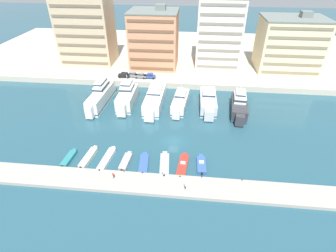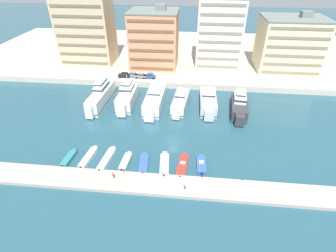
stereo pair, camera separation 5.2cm
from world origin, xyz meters
The scene contains 31 objects.
ground_plane centered at (0.00, 0.00, 0.00)m, with size 400.00×400.00×0.00m, color #234C5B.
quay_promenade centered at (0.00, 65.10, 1.00)m, with size 180.00×70.00×1.99m, color #BCB29E.
pier_dock centered at (0.00, -15.18, 0.38)m, with size 120.00×5.62×0.75m, color #9E998E.
yacht_white_far_left centered at (-23.70, 17.21, 2.74)m, with size 4.44×19.36×8.96m.
yacht_ivory_left centered at (-15.59, 17.21, 2.74)m, with size 4.66×15.47×9.02m.
yacht_white_mid_left centered at (-7.19, 17.60, 2.16)m, with size 5.24×19.56×6.94m.
yacht_ivory_center_left centered at (0.58, 17.27, 1.94)m, with size 5.06×15.18×6.57m.
yacht_silver_center centered at (8.84, 18.12, 2.10)m, with size 4.87×16.50×6.93m.
yacht_charcoal_center_right centered at (17.70, 16.14, 2.30)m, with size 5.46×16.01×8.05m.
motorboat_teal_far_left centered at (-22.88, -9.26, 0.41)m, with size 1.89×6.28×0.86m.
motorboat_cream_left centered at (-18.51, -8.58, 0.49)m, with size 2.27×7.74×1.32m.
motorboat_white_mid_left centered at (-14.22, -8.67, 0.49)m, with size 2.31×8.36×1.38m.
motorboat_grey_center_left centered at (-9.77, -9.20, 0.54)m, with size 2.02×6.37×1.42m.
motorboat_blue_center centered at (-5.74, -9.14, 0.37)m, with size 2.49×7.12×0.82m.
motorboat_grey_center_right centered at (-1.15, -9.17, 0.52)m, with size 2.54×7.90×1.03m.
motorboat_red_mid_right centered at (2.83, -8.96, 0.37)m, with size 2.53×8.03×1.06m.
motorboat_blue_right centered at (6.87, -8.23, 0.39)m, with size 2.11×6.39×1.10m.
car_black_far_left centered at (-20.40, 33.38, 2.97)m, with size 4.19×2.11×1.80m.
car_grey_left centered at (-17.64, 34.14, 2.97)m, with size 4.22×2.18×1.80m.
car_grey_mid_left centered at (-14.48, 33.49, 2.97)m, with size 4.21×2.16×1.80m.
car_blue_center_left centered at (-11.19, 33.58, 2.97)m, with size 4.14×1.99×1.80m.
apartment_block_far_left centered at (-37.89, 48.33, 15.72)m, with size 20.27×13.06×29.34m.
apartment_block_left centered at (-11.27, 46.54, 12.15)m, with size 17.53×15.74×22.22m.
apartment_block_mid_left centered at (12.62, 50.80, 14.42)m, with size 16.57×15.03×26.74m.
apartment_block_center_left centered at (38.14, 48.19, 11.32)m, with size 21.90×16.56×20.56m.
pedestrian_near_edge centered at (-10.97, -14.66, 1.71)m, with size 0.44×0.52×1.61m.
pedestrian_mid_deck centered at (3.67, -16.00, 1.76)m, with size 0.46×0.54×1.70m.
bollard_west centered at (-9.31, -12.62, 1.08)m, with size 0.20×0.20×0.61m.
bollard_west_mid centered at (-1.20, -12.62, 1.08)m, with size 0.20×0.20×0.61m.
bollard_east_mid centered at (6.91, -12.62, 1.08)m, with size 0.20×0.20×0.61m.
bollard_east centered at (15.02, -12.62, 1.08)m, with size 0.20×0.20×0.61m.
Camera 2 is at (4.07, -51.88, 39.11)m, focal length 28.00 mm.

